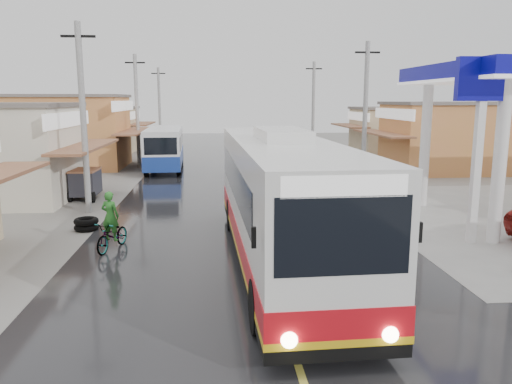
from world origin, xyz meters
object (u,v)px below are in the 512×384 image
at_px(coach_bus, 280,200).
at_px(tricycle_near, 85,182).
at_px(second_bus, 165,147).
at_px(cyclist, 112,231).
at_px(tyre_stack, 86,224).

distance_m(coach_bus, tricycle_near, 13.32).
distance_m(coach_bus, second_bus, 21.54).
height_order(coach_bus, tricycle_near, coach_bus).
bearing_deg(second_bus, cyclist, -91.92).
relative_size(coach_bus, tricycle_near, 6.47).
bearing_deg(second_bus, tyre_stack, -97.06).
xyz_separation_m(second_bus, tyre_stack, (-1.38, -16.46, -1.32)).
relative_size(coach_bus, tyre_stack, 14.16).
relative_size(coach_bus, cyclist, 6.50).
bearing_deg(coach_bus, second_bus, 102.64).
height_order(cyclist, tyre_stack, cyclist).
bearing_deg(coach_bus, tyre_stack, 145.19).
xyz_separation_m(coach_bus, cyclist, (-5.28, 1.73, -1.28)).
bearing_deg(tyre_stack, tricycle_near, 103.87).
relative_size(cyclist, tricycle_near, 1.00).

